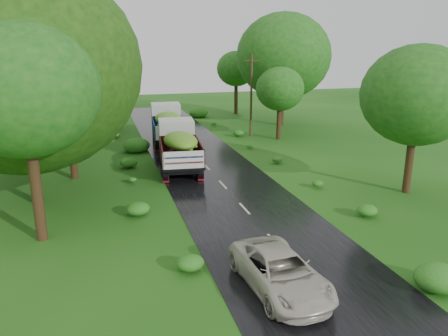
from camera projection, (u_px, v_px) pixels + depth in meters
name	position (u px, v px, depth m)	size (l,w,h in m)	color
ground	(320.00, 292.00, 14.72)	(120.00, 120.00, 0.00)	#184E10
road	(266.00, 232.00, 19.33)	(6.50, 80.00, 0.02)	black
road_lines	(258.00, 224.00, 20.25)	(0.12, 69.60, 0.00)	#BFB78C
truck_near	(179.00, 144.00, 28.83)	(3.15, 7.17, 2.92)	black
truck_far	(168.00, 122.00, 36.35)	(3.10, 7.31, 2.99)	black
car	(280.00, 272.00, 14.71)	(2.19, 4.74, 1.32)	beige
utility_pole	(251.00, 95.00, 38.10)	(1.21, 0.51, 7.15)	#382616
trees_left	(44.00, 61.00, 30.56)	(7.56, 32.62, 9.55)	black
trees_right	(293.00, 69.00, 38.25)	(6.51, 32.45, 8.76)	black
shrubs	(214.00, 170.00, 27.54)	(11.90, 44.00, 0.70)	#196818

